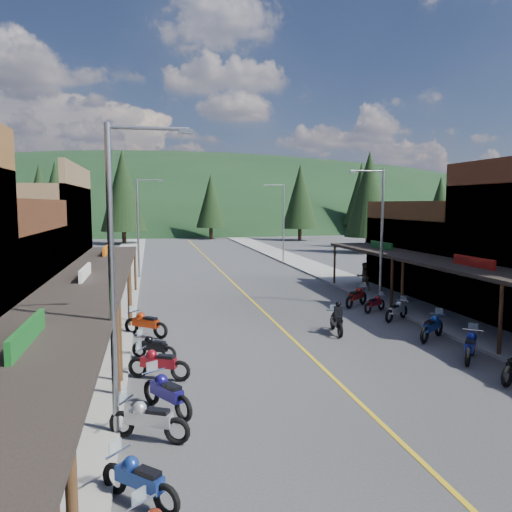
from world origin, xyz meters
TOP-DOWN VIEW (x-y plane):
  - ground at (0.00, 0.00)m, footprint 220.00×220.00m
  - centerline at (0.00, 20.00)m, footprint 0.15×90.00m
  - sidewalk_west at (-8.70, 20.00)m, footprint 3.40×94.00m
  - sidewalk_east at (8.70, 20.00)m, footprint 3.40×94.00m
  - shop_west_3 at (-13.78, 11.30)m, footprint 10.90×10.20m
  - shop_east_3 at (13.75, 11.30)m, footprint 10.90×10.20m
  - streetlight_0 at (-6.95, -6.00)m, footprint 2.16×0.18m
  - streetlight_1 at (-6.95, 22.00)m, footprint 2.16×0.18m
  - streetlight_2 at (6.95, 8.00)m, footprint 2.16×0.18m
  - streetlight_3 at (6.95, 30.00)m, footprint 2.16×0.18m
  - ridge_hill at (0.00, 135.00)m, footprint 310.00×140.00m
  - pine_1 at (-24.00, 70.00)m, footprint 5.88×5.88m
  - pine_2 at (-10.00, 58.00)m, footprint 6.72×6.72m
  - pine_3 at (4.00, 66.00)m, footprint 5.04×5.04m
  - pine_4 at (18.00, 60.00)m, footprint 5.88×5.88m
  - pine_5 at (34.00, 72.00)m, footprint 6.72×6.72m
  - pine_6 at (46.00, 64.00)m, footprint 5.04×5.04m
  - pine_8 at (-22.00, 40.00)m, footprint 4.48×4.48m
  - pine_9 at (24.00, 45.00)m, footprint 4.93×4.93m
  - pine_10 at (-18.00, 50.00)m, footprint 5.38×5.38m
  - pine_11 at (20.00, 38.00)m, footprint 5.82×5.82m
  - bike_west_4 at (-6.44, -9.17)m, footprint 1.92×1.89m
  - bike_west_5 at (-6.26, -6.43)m, footprint 2.26×1.62m
  - bike_west_6 at (-5.76, -4.79)m, footprint 1.86×2.37m
  - bike_west_7 at (-5.94, -1.93)m, footprint 2.32×1.61m
  - bike_west_8 at (-6.09, 0.27)m, footprint 1.98×1.71m
  - bike_west_9 at (-6.43, 3.85)m, footprint 2.31×2.09m
  - bike_east_7 at (5.84, -2.32)m, footprint 2.06×2.20m
  - bike_east_8 at (6.05, 0.70)m, footprint 2.25×1.94m
  - bike_east_9 at (6.30, 4.45)m, footprint 2.09×1.69m
  - bike_east_10 at (6.09, 6.58)m, footprint 1.91×1.50m
  - bike_east_11 at (5.66, 8.15)m, footprint 2.29×2.04m
  - rider_on_bike at (2.27, 2.56)m, footprint 0.97×2.17m
  - pedestrian_east_b at (8.06, 12.54)m, footprint 0.93×0.54m

SIDE VIEW (x-z plane):
  - ground at x=0.00m, z-range 0.00..0.00m
  - ridge_hill at x=0.00m, z-range -30.00..30.00m
  - centerline at x=0.00m, z-range 0.00..0.01m
  - sidewalk_west at x=-8.70m, z-range 0.00..0.15m
  - sidewalk_east at x=8.70m, z-range 0.00..0.15m
  - bike_east_10 at x=6.09m, z-range 0.00..1.06m
  - bike_west_8 at x=-6.09m, z-range 0.00..1.13m
  - bike_west_4 at x=-6.44m, z-range 0.00..1.16m
  - bike_east_9 at x=6.30m, z-range 0.00..1.17m
  - bike_west_5 at x=-6.26m, z-range 0.00..1.24m
  - bike_west_7 at x=-5.94m, z-range 0.00..1.26m
  - rider_on_bike at x=2.27m, z-range -0.16..1.44m
  - bike_east_8 at x=6.05m, z-range 0.00..1.28m
  - bike_east_7 at x=5.84m, z-range 0.00..1.29m
  - bike_west_6 at x=-5.76m, z-range 0.00..1.32m
  - bike_east_11 at x=5.66m, z-range 0.00..1.32m
  - bike_west_9 at x=-6.43m, z-range 0.00..1.34m
  - pedestrian_east_b at x=8.06m, z-range 0.15..2.05m
  - shop_east_3 at x=13.75m, z-range -0.57..5.63m
  - shop_west_3 at x=-13.78m, z-range -0.58..7.62m
  - streetlight_0 at x=-6.95m, z-range 0.46..8.46m
  - streetlight_1 at x=-6.95m, z-range 0.46..8.46m
  - streetlight_2 at x=6.95m, z-range 0.46..8.46m
  - streetlight_3 at x=6.95m, z-range 0.46..8.46m
  - pine_8 at x=-22.00m, z-range 0.98..10.98m
  - pine_9 at x=24.00m, z-range 0.98..11.78m
  - pine_3 at x=4.00m, z-range 0.98..11.98m
  - pine_6 at x=46.00m, z-range 0.98..11.98m
  - pine_10 at x=-18.00m, z-range 0.98..12.58m
  - pine_11 at x=20.00m, z-range 0.99..13.39m
  - pine_1 at x=-24.00m, z-range 0.99..13.49m
  - pine_4 at x=18.00m, z-range 0.99..13.49m
  - pine_2 at x=-10.00m, z-range 0.99..14.99m
  - pine_5 at x=34.00m, z-range 0.99..14.99m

